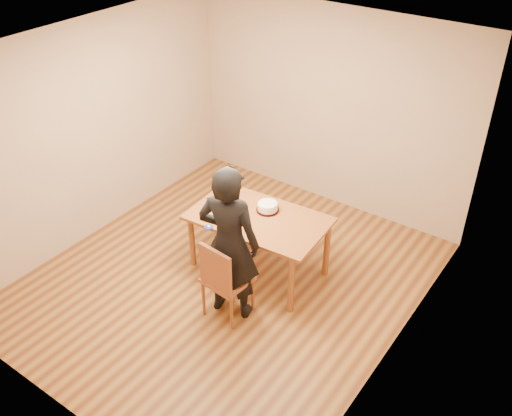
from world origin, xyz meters
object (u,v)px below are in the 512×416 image
Objects in this scene: dining_chair at (228,279)px; cake at (268,207)px; dining_table at (259,219)px; cake_plate at (268,210)px; person at (229,243)px.

dining_chair is 1.02m from cake.
dining_table is at bearing -92.58° from cake.
cake_plate is (0.01, 0.17, 0.03)m from dining_table.
dining_table is 3.51× the size of dining_chair.
cake_plate is 0.05m from cake.
cake_plate is at bearing 104.24° from dining_chair.
cake_plate is 1.14× the size of cake.
cake_plate reaches higher than dining_chair.
dining_table is 5.85× the size of cake_plate.
dining_table is 0.84m from dining_chair.
cake reaches higher than dining_table.
dining_table is at bearing -92.58° from cake_plate.
person reaches higher than cake_plate.
cake_plate is 0.15× the size of person.
dining_chair is 1.67× the size of cake_plate.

